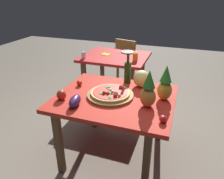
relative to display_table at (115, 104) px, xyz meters
name	(u,v)px	position (x,y,z in m)	size (l,w,h in m)	color
ground_plane	(115,153)	(0.00, 0.00, -0.64)	(10.00, 10.00, 0.00)	gray
display_table	(115,104)	(0.00, 0.00, 0.00)	(1.14, 0.94, 0.72)	brown
background_table	(115,62)	(-0.44, 1.32, -0.01)	(1.00, 0.85, 0.72)	brown
dining_chair	(128,59)	(-0.41, 1.98, -0.15)	(0.49, 0.49, 0.85)	olive
pizza_board	(110,95)	(-0.05, -0.01, 0.10)	(0.46, 0.46, 0.03)	olive
pizza	(111,93)	(-0.04, -0.01, 0.13)	(0.39, 0.39, 0.06)	#DBB163
wine_bottle	(128,72)	(0.02, 0.37, 0.21)	(0.08, 0.08, 0.34)	#1C360F
pineapple_left	(148,91)	(0.34, -0.08, 0.24)	(0.14, 0.14, 0.34)	#BC8739
pineapple_right	(165,85)	(0.46, 0.10, 0.24)	(0.14, 0.14, 0.34)	#B4872C
melon	(142,79)	(0.19, 0.32, 0.18)	(0.18, 0.18, 0.18)	#EFD076
bell_pepper	(61,95)	(-0.46, -0.22, 0.13)	(0.09, 0.09, 0.10)	red
eggplant	(75,101)	(-0.29, -0.28, 0.13)	(0.20, 0.09, 0.09)	#401F55
tomato_near_board	(163,119)	(0.50, -0.30, 0.12)	(0.06, 0.06, 0.06)	red
tomato_by_bottle	(79,83)	(-0.45, 0.12, 0.12)	(0.06, 0.06, 0.06)	red
drinking_glass_juice	(135,57)	(-0.09, 1.17, 0.14)	(0.07, 0.07, 0.11)	orange
drinking_glass_water	(84,55)	(-0.84, 1.03, 0.14)	(0.06, 0.06, 0.10)	silver
dinner_plate	(128,52)	(-0.31, 1.56, 0.10)	(0.22, 0.22, 0.02)	white
fork_utensil	(120,51)	(-0.45, 1.56, 0.09)	(0.02, 0.18, 0.01)	silver
knife_utensil	(136,53)	(-0.17, 1.56, 0.09)	(0.02, 0.18, 0.01)	silver
napkin_folded	(106,54)	(-0.60, 1.33, 0.09)	(0.14, 0.12, 0.01)	yellow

